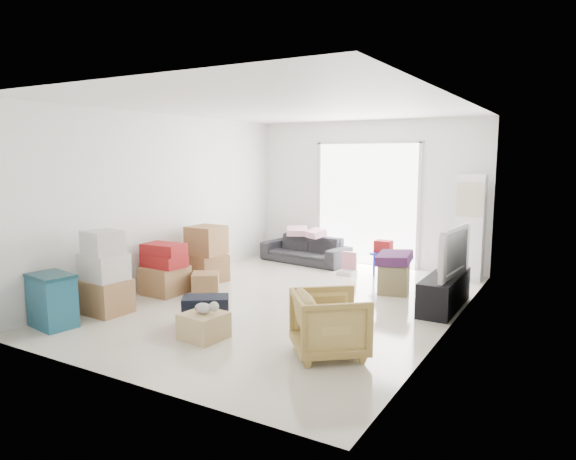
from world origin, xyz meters
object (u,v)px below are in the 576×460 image
at_px(television, 445,270).
at_px(kids_table, 383,251).
at_px(storage_bins, 52,300).
at_px(armchair, 330,321).
at_px(ac_tower, 470,228).
at_px(wood_crate, 204,326).
at_px(ottoman, 394,279).
at_px(sofa, 305,245).
at_px(tv_console, 444,292).

xyz_separation_m(television, kids_table, (-1.37, 1.41, -0.10)).
bearing_deg(storage_bins, armchair, 14.95).
relative_size(ac_tower, wood_crate, 3.95).
bearing_deg(ottoman, sofa, 149.27).
bearing_deg(television, storage_bins, 133.52).
bearing_deg(kids_table, ac_tower, 18.35).
xyz_separation_m(storage_bins, kids_table, (2.53, 4.57, 0.11)).
bearing_deg(wood_crate, storage_bins, -162.08).
distance_m(ottoman, kids_table, 1.18).
bearing_deg(kids_table, armchair, -78.59).
height_order(ac_tower, tv_console, ac_tower).
bearing_deg(armchair, tv_console, -54.74).
distance_m(ac_tower, storage_bins, 6.34).
bearing_deg(storage_bins, ottoman, 49.14).
bearing_deg(sofa, kids_table, -1.84).
xyz_separation_m(ac_tower, sofa, (-3.00, -0.15, -0.53)).
relative_size(ac_tower, ottoman, 4.07).
distance_m(ac_tower, tv_console, 1.96).
xyz_separation_m(ac_tower, tv_console, (0.05, -1.85, -0.65)).
bearing_deg(armchair, kids_table, -27.94).
bearing_deg(wood_crate, ac_tower, 65.47).
bearing_deg(sofa, armchair, -50.76).
xyz_separation_m(armchair, wood_crate, (-1.44, -0.28, -0.22)).
relative_size(television, sofa, 0.66).
height_order(ac_tower, kids_table, ac_tower).
relative_size(storage_bins, ottoman, 1.51).
bearing_deg(ac_tower, wood_crate, -114.53).
bearing_deg(wood_crate, sofa, 103.03).
height_order(tv_console, storage_bins, storage_bins).
relative_size(ac_tower, storage_bins, 2.69).
xyz_separation_m(sofa, wood_crate, (0.99, -4.26, -0.19)).
distance_m(ac_tower, wood_crate, 4.90).
distance_m(storage_bins, kids_table, 5.22).
bearing_deg(storage_bins, sofa, 80.06).
xyz_separation_m(storage_bins, wood_crate, (1.84, 0.59, -0.18)).
height_order(television, wood_crate, television).
height_order(armchair, ottoman, armchair).
xyz_separation_m(ac_tower, television, (0.05, -1.85, -0.34)).
bearing_deg(ac_tower, storage_bins, -127.57).
relative_size(armchair, kids_table, 1.20).
height_order(kids_table, wood_crate, kids_table).
distance_m(ac_tower, television, 1.88).
relative_size(sofa, storage_bins, 2.68).
bearing_deg(sofa, wood_crate, -69.04).
bearing_deg(tv_console, ottoman, 155.21).
xyz_separation_m(television, wood_crate, (-2.06, -2.56, -0.38)).
bearing_deg(kids_table, wood_crate, -99.86).
distance_m(television, kids_table, 1.97).
distance_m(storage_bins, ottoman, 4.68).
relative_size(storage_bins, kids_table, 1.06).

